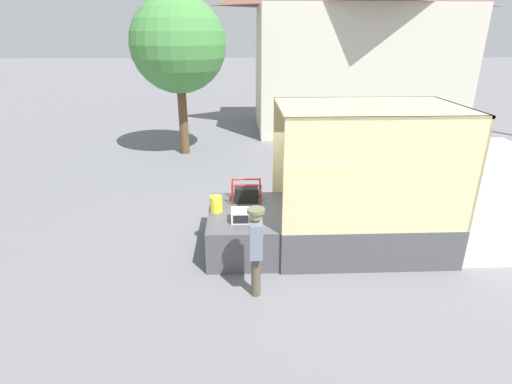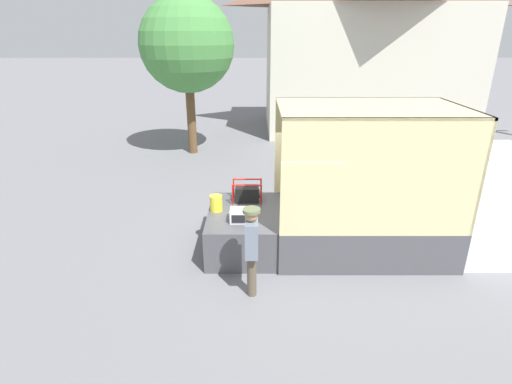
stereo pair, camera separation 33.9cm
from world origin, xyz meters
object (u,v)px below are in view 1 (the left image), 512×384
street_tree (178,45)px  orange_bucket (216,204)px  worker_person (256,243)px  box_truck (418,206)px  portable_generator (247,194)px  microwave (243,215)px

street_tree → orange_bucket: bearing=-77.7°
orange_bucket → street_tree: size_ratio=0.06×
worker_person → street_tree: bearing=104.6°
box_truck → street_tree: size_ratio=0.92×
portable_generator → orange_bucket: bearing=-141.2°
orange_bucket → street_tree: street_tree is taller
microwave → worker_person: worker_person is taller
microwave → worker_person: size_ratio=0.28×
box_truck → worker_person: 4.28m
box_truck → worker_person: size_ratio=3.13×
box_truck → orange_bucket: size_ratio=15.51×
orange_bucket → street_tree: (-1.77, 8.11, 3.20)m
microwave → box_truck: bearing=7.1°
box_truck → orange_bucket: bearing=179.7°
portable_generator → orange_bucket: (-0.72, -0.58, -0.01)m
microwave → street_tree: street_tree is taller
worker_person → street_tree: street_tree is taller
box_truck → portable_generator: (-3.96, 0.60, 0.13)m
orange_bucket → box_truck: bearing=-0.3°
box_truck → microwave: bearing=-172.9°
microwave → street_tree: bearing=105.4°
microwave → orange_bucket: orange_bucket is taller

